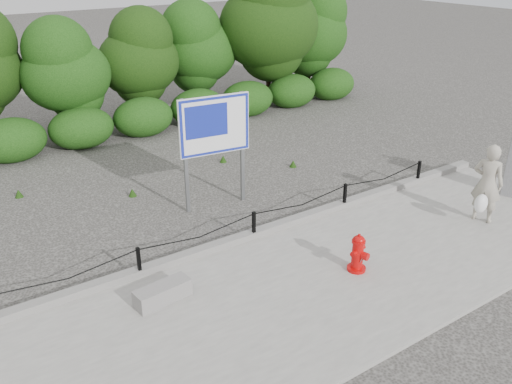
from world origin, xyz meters
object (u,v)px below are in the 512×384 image
(fire_hydrant, at_px, (358,253))
(concrete_block, at_px, (163,293))
(advertising_sign, at_px, (214,130))
(pedestrian, at_px, (487,185))

(fire_hydrant, xyz_separation_m, concrete_block, (-3.39, 1.15, -0.20))
(fire_hydrant, bearing_deg, advertising_sign, 84.00)
(pedestrian, xyz_separation_m, concrete_block, (-7.03, 1.22, -0.70))
(advertising_sign, bearing_deg, pedestrian, -35.23)
(fire_hydrant, height_order, pedestrian, pedestrian)
(fire_hydrant, bearing_deg, pedestrian, -17.25)
(fire_hydrant, distance_m, pedestrian, 3.68)
(fire_hydrant, height_order, advertising_sign, advertising_sign)
(concrete_block, bearing_deg, fire_hydrant, -18.72)
(concrete_block, relative_size, advertising_sign, 0.37)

